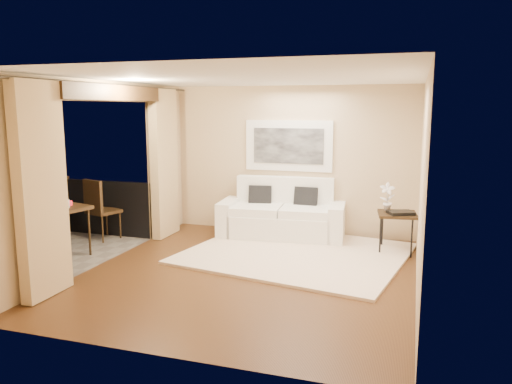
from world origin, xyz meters
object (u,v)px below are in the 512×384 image
at_px(sofa, 282,217).
at_px(bistro_table, 61,212).
at_px(side_table, 397,216).
at_px(balcony_chair_near, 11,232).
at_px(ice_bucket, 60,199).
at_px(balcony_chair_far, 98,205).
at_px(orchid, 387,197).

xyz_separation_m(sofa, bistro_table, (-2.89, -2.30, 0.36)).
height_order(side_table, balcony_chair_near, balcony_chair_near).
distance_m(sofa, balcony_chair_near, 4.39).
relative_size(bistro_table, ice_bucket, 4.23).
xyz_separation_m(balcony_chair_far, ice_bucket, (0.01, -0.97, 0.28)).
xyz_separation_m(orchid, balcony_chair_near, (-5.08, -2.67, -0.34)).
distance_m(side_table, balcony_chair_near, 5.84).
distance_m(orchid, ice_bucket, 5.18).
distance_m(orchid, bistro_table, 5.14).
relative_size(sofa, bistro_table, 2.69).
distance_m(balcony_chair_far, ice_bucket, 1.01).
xyz_separation_m(side_table, orchid, (-0.17, 0.11, 0.29)).
relative_size(orchid, balcony_chair_far, 0.43).
bearing_deg(balcony_chair_near, side_table, 36.44).
relative_size(balcony_chair_far, balcony_chair_near, 1.16).
relative_size(side_table, bistro_table, 0.78).
bearing_deg(bistro_table, balcony_chair_far, 95.80).
distance_m(bistro_table, balcony_chair_far, 1.11).
relative_size(sofa, balcony_chair_near, 2.43).
bearing_deg(orchid, balcony_chair_near, -152.25).
distance_m(balcony_chair_far, balcony_chair_near, 1.76).
distance_m(side_table, orchid, 0.36).
bearing_deg(orchid, bistro_table, -156.69).
bearing_deg(sofa, balcony_chair_near, -143.12).
height_order(side_table, orchid, orchid).
xyz_separation_m(bistro_table, balcony_chair_near, (-0.36, -0.64, -0.20)).
height_order(orchid, bistro_table, orchid).
bearing_deg(orchid, side_table, -31.99).
relative_size(bistro_table, balcony_chair_near, 0.91).
bearing_deg(ice_bucket, orchid, 21.64).
relative_size(sofa, orchid, 4.90).
bearing_deg(balcony_chair_near, balcony_chair_far, 92.16).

